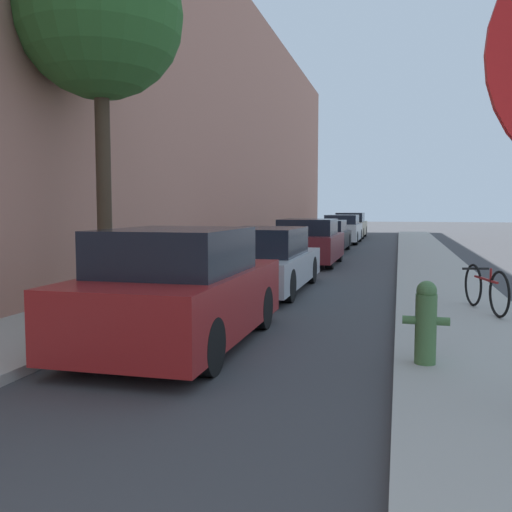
{
  "coord_description": "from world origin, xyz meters",
  "views": [
    {
      "loc": [
        1.92,
        0.61,
        1.79
      ],
      "look_at": [
        -0.62,
        10.67,
        0.9
      ],
      "focal_mm": 39.76,
      "sensor_mm": 36.0,
      "label": 1
    }
  ],
  "objects_px": {
    "parked_car_black": "(325,236)",
    "bicycle": "(485,289)",
    "fire_hydrant": "(426,321)",
    "parked_car_silver": "(265,261)",
    "parked_car_champagne": "(350,226)",
    "parked_car_maroon": "(309,243)",
    "parked_car_white": "(342,229)",
    "parked_car_red": "(180,291)",
    "street_tree_near": "(100,17)"
  },
  "relations": [
    {
      "from": "parked_car_black",
      "to": "bicycle",
      "type": "xyz_separation_m",
      "value": [
        4.31,
        -13.43,
        -0.14
      ]
    },
    {
      "from": "fire_hydrant",
      "to": "parked_car_silver",
      "type": "bearing_deg",
      "value": 118.87
    },
    {
      "from": "parked_car_black",
      "to": "parked_car_champagne",
      "type": "distance_m",
      "value": 11.34
    },
    {
      "from": "parked_car_silver",
      "to": "parked_car_champagne",
      "type": "bearing_deg",
      "value": 90.16
    },
    {
      "from": "fire_hydrant",
      "to": "parked_car_maroon",
      "type": "bearing_deg",
      "value": 104.97
    },
    {
      "from": "parked_car_maroon",
      "to": "parked_car_silver",
      "type": "bearing_deg",
      "value": -90.24
    },
    {
      "from": "parked_car_silver",
      "to": "parked_car_maroon",
      "type": "relative_size",
      "value": 1.15
    },
    {
      "from": "parked_car_champagne",
      "to": "bicycle",
      "type": "bearing_deg",
      "value": -80.34
    },
    {
      "from": "parked_car_white",
      "to": "parked_car_red",
      "type": "bearing_deg",
      "value": -89.84
    },
    {
      "from": "parked_car_champagne",
      "to": "parked_car_maroon",
      "type": "bearing_deg",
      "value": -89.7
    },
    {
      "from": "parked_car_white",
      "to": "street_tree_near",
      "type": "distance_m",
      "value": 20.85
    },
    {
      "from": "parked_car_red",
      "to": "street_tree_near",
      "type": "xyz_separation_m",
      "value": [
        -2.09,
        1.86,
        4.19
      ]
    },
    {
      "from": "street_tree_near",
      "to": "bicycle",
      "type": "bearing_deg",
      "value": 9.45
    },
    {
      "from": "parked_car_black",
      "to": "parked_car_white",
      "type": "height_order",
      "value": "parked_car_white"
    },
    {
      "from": "parked_car_red",
      "to": "parked_car_white",
      "type": "xyz_separation_m",
      "value": [
        -0.06,
        22.18,
        -0.02
      ]
    },
    {
      "from": "parked_car_red",
      "to": "bicycle",
      "type": "bearing_deg",
      "value": 35.1
    },
    {
      "from": "parked_car_maroon",
      "to": "street_tree_near",
      "type": "relative_size",
      "value": 0.64
    },
    {
      "from": "parked_car_red",
      "to": "parked_car_maroon",
      "type": "xyz_separation_m",
      "value": [
        -0.02,
        10.86,
        -0.03
      ]
    },
    {
      "from": "parked_car_red",
      "to": "parked_car_silver",
      "type": "height_order",
      "value": "parked_car_red"
    },
    {
      "from": "fire_hydrant",
      "to": "parked_car_champagne",
      "type": "bearing_deg",
      "value": 96.36
    },
    {
      "from": "parked_car_silver",
      "to": "parked_car_maroon",
      "type": "height_order",
      "value": "parked_car_maroon"
    },
    {
      "from": "parked_car_red",
      "to": "parked_car_maroon",
      "type": "distance_m",
      "value": 10.86
    },
    {
      "from": "parked_car_silver",
      "to": "bicycle",
      "type": "distance_m",
      "value": 4.67
    },
    {
      "from": "parked_car_silver",
      "to": "parked_car_champagne",
      "type": "xyz_separation_m",
      "value": [
        -0.06,
        22.63,
        0.07
      ]
    },
    {
      "from": "parked_car_champagne",
      "to": "street_tree_near",
      "type": "bearing_deg",
      "value": -94.39
    },
    {
      "from": "parked_car_silver",
      "to": "parked_car_black",
      "type": "bearing_deg",
      "value": 90.82
    },
    {
      "from": "parked_car_silver",
      "to": "fire_hydrant",
      "type": "relative_size",
      "value": 5.1
    },
    {
      "from": "parked_car_maroon",
      "to": "parked_car_white",
      "type": "bearing_deg",
      "value": 90.22
    },
    {
      "from": "parked_car_black",
      "to": "parked_car_maroon",
      "type": "bearing_deg",
      "value": -88.04
    },
    {
      "from": "parked_car_red",
      "to": "bicycle",
      "type": "xyz_separation_m",
      "value": [
        4.11,
        2.89,
        -0.23
      ]
    },
    {
      "from": "parked_car_black",
      "to": "street_tree_near",
      "type": "height_order",
      "value": "street_tree_near"
    },
    {
      "from": "parked_car_black",
      "to": "bicycle",
      "type": "bearing_deg",
      "value": -72.19
    },
    {
      "from": "parked_car_champagne",
      "to": "fire_hydrant",
      "type": "height_order",
      "value": "parked_car_champagne"
    },
    {
      "from": "fire_hydrant",
      "to": "bicycle",
      "type": "xyz_separation_m",
      "value": [
        1.07,
        3.45,
        -0.09
      ]
    },
    {
      "from": "parked_car_red",
      "to": "street_tree_near",
      "type": "bearing_deg",
      "value": 138.33
    },
    {
      "from": "parked_car_silver",
      "to": "parked_car_white",
      "type": "distance_m",
      "value": 17.15
    },
    {
      "from": "fire_hydrant",
      "to": "parked_car_white",
      "type": "bearing_deg",
      "value": 97.76
    },
    {
      "from": "bicycle",
      "to": "street_tree_near",
      "type": "bearing_deg",
      "value": 175.3
    },
    {
      "from": "parked_car_silver",
      "to": "parked_car_black",
      "type": "xyz_separation_m",
      "value": [
        -0.16,
        11.29,
        -0.02
      ]
    },
    {
      "from": "parked_car_champagne",
      "to": "street_tree_near",
      "type": "distance_m",
      "value": 26.21
    },
    {
      "from": "parked_car_red",
      "to": "parked_car_maroon",
      "type": "height_order",
      "value": "parked_car_red"
    },
    {
      "from": "parked_car_white",
      "to": "fire_hydrant",
      "type": "relative_size",
      "value": 5.11
    },
    {
      "from": "parked_car_maroon",
      "to": "parked_car_black",
      "type": "bearing_deg",
      "value": 91.96
    },
    {
      "from": "parked_car_white",
      "to": "fire_hydrant",
      "type": "bearing_deg",
      "value": -82.24
    },
    {
      "from": "street_tree_near",
      "to": "parked_car_maroon",
      "type": "bearing_deg",
      "value": 77.07
    },
    {
      "from": "parked_car_maroon",
      "to": "parked_car_black",
      "type": "relative_size",
      "value": 0.88
    },
    {
      "from": "fire_hydrant",
      "to": "bicycle",
      "type": "bearing_deg",
      "value": 72.74
    },
    {
      "from": "bicycle",
      "to": "parked_car_white",
      "type": "bearing_deg",
      "value": 88.05
    },
    {
      "from": "parked_car_red",
      "to": "fire_hydrant",
      "type": "bearing_deg",
      "value": -10.46
    },
    {
      "from": "parked_car_silver",
      "to": "fire_hydrant",
      "type": "height_order",
      "value": "parked_car_silver"
    }
  ]
}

